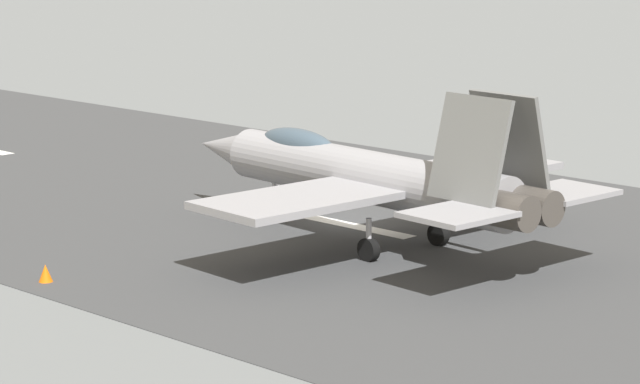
% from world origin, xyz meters
% --- Properties ---
extents(ground_plane, '(400.00, 400.00, 0.00)m').
position_xyz_m(ground_plane, '(0.00, 0.00, 0.00)').
color(ground_plane, slate).
extents(runway_strip, '(240.00, 26.00, 0.02)m').
position_xyz_m(runway_strip, '(-0.02, 0.00, 0.01)').
color(runway_strip, '#3B3D3E').
rests_on(runway_strip, ground).
extents(fighter_jet, '(16.85, 14.10, 5.55)m').
position_xyz_m(fighter_jet, '(-3.06, 1.63, 2.36)').
color(fighter_jet, gray).
rests_on(fighter_jet, ground).
extents(crew_person, '(0.42, 0.66, 1.64)m').
position_xyz_m(crew_person, '(8.54, -7.14, 0.82)').
color(crew_person, '#1E2338').
rests_on(crew_person, ground).
extents(marker_cone_mid, '(0.44, 0.44, 0.55)m').
position_xyz_m(marker_cone_mid, '(0.66, 11.95, 0.28)').
color(marker_cone_mid, orange).
rests_on(marker_cone_mid, ground).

